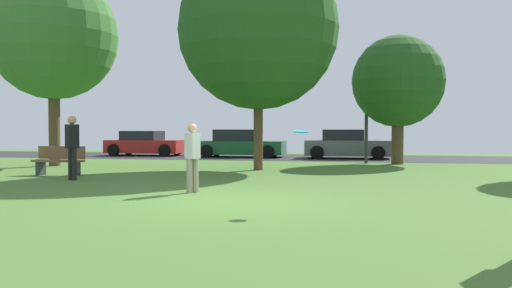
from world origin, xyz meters
name	(u,v)px	position (x,y,z in m)	size (l,w,h in m)	color
ground_plane	(233,202)	(0.00, 0.00, 0.00)	(44.00, 44.00, 0.00)	#47702D
road_strip	(313,158)	(0.00, 16.00, 0.00)	(44.00, 6.40, 0.01)	#28282B
oak_tree_center	(258,30)	(-1.13, 7.85, 4.89)	(5.59, 5.59, 7.69)	brown
oak_tree_left	(53,36)	(-9.29, 8.19, 5.02)	(4.91, 4.91, 7.49)	brown
birch_tree_lone	(398,82)	(3.82, 12.02, 3.35)	(3.72, 3.72, 5.24)	brown
person_catcher	(192,155)	(-1.27, 1.24, 0.85)	(0.39, 0.37, 1.56)	gray
person_walking	(72,144)	(-5.52, 3.27, 1.01)	(0.33, 0.38, 1.81)	black
frisbee_disc	(301,132)	(1.43, -0.69, 1.39)	(0.38, 0.38, 0.05)	#2DB2E0
parked_car_red	(145,144)	(-9.09, 16.19, 0.61)	(4.09, 2.03, 1.32)	#B21E1E
parked_car_green	(240,144)	(-3.72, 15.77, 0.64)	(4.44, 1.93, 1.40)	#195633
parked_car_grey	(347,145)	(1.67, 15.63, 0.65)	(4.04, 2.08, 1.40)	slate
park_bench	(59,160)	(-6.74, 4.53, 0.46)	(1.60, 0.45, 0.90)	brown
street_lamp_post	(366,109)	(2.57, 12.20, 2.25)	(0.14, 0.14, 4.50)	#2D2D33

